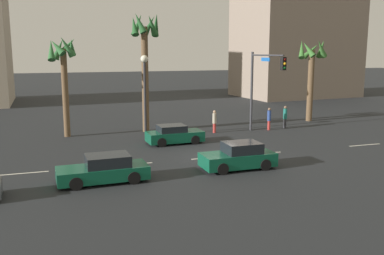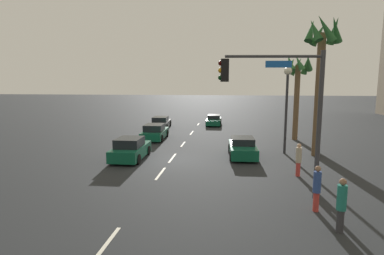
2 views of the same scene
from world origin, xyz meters
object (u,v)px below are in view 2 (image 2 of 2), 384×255
object	(u,v)px
car_2	(243,148)
traffic_signal	(287,101)
car_0	(155,132)
pedestrian_2	(341,204)
car_4	(214,120)
streetlamp	(287,94)
pedestrian_1	(299,159)
palm_tree_1	(298,77)
car_3	(161,123)
palm_tree_0	(321,59)
pedestrian_0	(317,187)
car_1	(131,149)

from	to	relation	value
car_2	traffic_signal	world-z (taller)	traffic_signal
car_0	pedestrian_2	size ratio (longest dim) A/B	2.39
car_4	pedestrian_2	bearing A→B (deg)	12.06
streetlamp	pedestrian_1	xyz separation A→B (m)	(5.57, -0.23, -3.36)
car_4	palm_tree_1	distance (m)	12.79
car_3	palm_tree_0	xyz separation A→B (m)	(11.84, 13.79, 6.03)
pedestrian_0	car_3	bearing A→B (deg)	-152.66
car_0	streetlamp	bearing A→B (deg)	67.49
car_1	pedestrian_2	xyz separation A→B (m)	(9.00, 10.35, 0.35)
car_4	streetlamp	distance (m)	16.17
car_1	streetlamp	distance (m)	11.57
pedestrian_0	palm_tree_0	world-z (taller)	palm_tree_0
car_3	car_4	size ratio (longest dim) A/B	1.08
pedestrian_1	palm_tree_1	distance (m)	12.43
pedestrian_2	car_4	bearing A→B (deg)	-167.94
pedestrian_1	palm_tree_1	xyz separation A→B (m)	(-11.35, 2.15, 4.60)
car_3	car_4	xyz separation A→B (m)	(-3.27, 5.84, -0.03)
car_1	car_3	xyz separation A→B (m)	(-14.33, -1.17, -0.07)
pedestrian_0	pedestrian_2	xyz separation A→B (m)	(1.71, 0.34, 0.02)
pedestrian_2	palm_tree_0	size ratio (longest dim) A/B	0.20
car_2	car_4	bearing A→B (deg)	-170.04
palm_tree_0	streetlamp	bearing A→B (deg)	-104.13
car_0	car_4	bearing A→B (deg)	154.48
car_0	palm_tree_1	world-z (taller)	palm_tree_1
car_3	traffic_signal	distance (m)	22.99
car_0	palm_tree_0	distance (m)	14.98
car_4	traffic_signal	xyz separation A→B (m)	(23.58, 4.28, 3.73)
car_0	traffic_signal	xyz separation A→B (m)	(13.44, 9.12, 3.68)
palm_tree_0	pedestrian_1	bearing A→B (deg)	-24.41
pedestrian_0	palm_tree_0	distance (m)	11.60
car_4	traffic_signal	world-z (taller)	traffic_signal
car_2	pedestrian_0	size ratio (longest dim) A/B	2.17
pedestrian_1	palm_tree_0	distance (m)	7.93
streetlamp	pedestrian_2	distance (m)	12.47
car_0	pedestrian_0	bearing A→B (deg)	34.61
car_0	palm_tree_0	bearing A→B (deg)	68.78
pedestrian_0	pedestrian_1	world-z (taller)	pedestrian_0
car_0	streetlamp	world-z (taller)	streetlamp
car_0	car_4	xyz separation A→B (m)	(-10.14, 4.84, -0.06)
car_1	pedestrian_2	bearing A→B (deg)	48.98
car_2	car_3	bearing A→B (deg)	-145.78
car_2	car_4	distance (m)	16.24
streetlamp	pedestrian_1	bearing A→B (deg)	-2.38
car_1	streetlamp	size ratio (longest dim) A/B	0.67
car_4	pedestrian_2	size ratio (longest dim) A/B	2.28
palm_tree_1	car_1	bearing A→B (deg)	-54.82
pedestrian_1	pedestrian_2	xyz separation A→B (m)	(6.44, 0.03, 0.05)
car_0	car_1	distance (m)	7.46
streetlamp	palm_tree_1	bearing A→B (deg)	161.66
pedestrian_0	car_1	bearing A→B (deg)	-126.09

